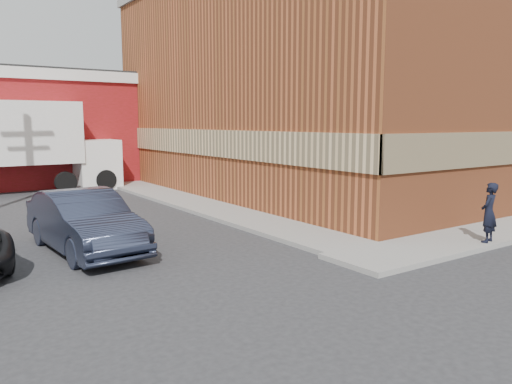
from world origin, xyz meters
TOP-DOWN VIEW (x-y plane):
  - ground at (0.00, 0.00)m, footprint 90.00×90.00m
  - brick_building at (8.50, 9.00)m, footprint 14.25×18.25m
  - sidewalk_west at (0.60, 9.00)m, footprint 1.80×18.00m
  - man at (3.71, -1.55)m, footprint 0.62×0.48m
  - sedan at (-4.70, 3.61)m, footprint 1.86×4.55m
  - box_truck at (-4.03, 15.44)m, footprint 8.09×2.56m

SIDE VIEW (x-z plane):
  - ground at x=0.00m, z-range 0.00..0.00m
  - sidewalk_west at x=0.60m, z-range 0.00..0.12m
  - sedan at x=-4.70m, z-range 0.00..1.47m
  - man at x=3.71m, z-range 0.12..1.61m
  - box_truck at x=-4.03m, z-range 0.31..4.29m
  - brick_building at x=8.50m, z-range 0.00..9.36m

